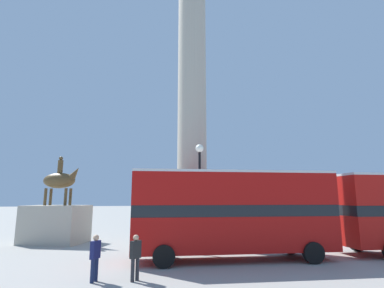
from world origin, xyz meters
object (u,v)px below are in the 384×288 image
monument_column (192,113)px  equestrian_statue (56,219)px  bus_a (233,210)px  pedestrian_by_plinth (135,255)px  street_lamp (200,186)px  pedestrian_near_lamp (95,255)px

monument_column → equestrian_statue: bearing=165.3°
equestrian_statue → monument_column: bearing=7.2°
bus_a → pedestrian_by_plinth: bearing=-145.8°
street_lamp → pedestrian_by_plinth: street_lamp is taller
street_lamp → pedestrian_by_plinth: (-3.69, -4.61, -2.77)m
equestrian_statue → street_lamp: street_lamp is taller
bus_a → equestrian_statue: bearing=146.2°
monument_column → bus_a: monument_column is taller
equestrian_statue → street_lamp: (8.64, -6.21, 2.09)m
bus_a → equestrian_statue: (-9.89, 8.13, -0.81)m
equestrian_statue → pedestrian_near_lamp: 11.18m
equestrian_statue → pedestrian_by_plinth: (4.95, -10.82, -0.68)m
street_lamp → pedestrian_by_plinth: 6.53m
monument_column → street_lamp: monument_column is taller
pedestrian_near_lamp → pedestrian_by_plinth: size_ratio=1.01×
bus_a → street_lamp: size_ratio=1.67×
equestrian_statue → street_lamp: 10.85m
monument_column → pedestrian_by_plinth: 12.46m
monument_column → street_lamp: size_ratio=4.12×
equestrian_statue → pedestrian_near_lamp: bearing=-49.9°
equestrian_statue → pedestrian_by_plinth: 11.92m
equestrian_statue → pedestrian_near_lamp: size_ratio=3.55×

